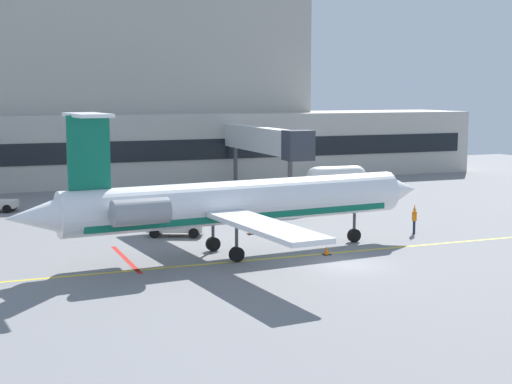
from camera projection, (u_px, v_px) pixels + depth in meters
The scene contains 10 objects.
ground at pixel (349, 266), 44.20m from camera, with size 120.00×120.00×0.11m.
terminal_building at pixel (127, 105), 84.62m from camera, with size 79.65×11.50×21.44m.
jet_bridge_west at pixel (265, 141), 73.68m from camera, with size 2.40×18.60×6.63m.
regional_jet at pixel (233, 203), 46.45m from camera, with size 27.69×22.83×8.87m.
pushback_tractor at pixel (307, 203), 63.09m from camera, with size 4.33×3.41×1.76m.
belt_loader at pixel (169, 221), 53.09m from camera, with size 4.25×3.23×2.32m.
fuel_tank at pixel (336, 176), 78.76m from camera, with size 6.50×2.29×2.31m.
marshaller at pixel (414, 219), 53.77m from camera, with size 0.53×0.74×2.04m.
safety_cone_alpha at pixel (251, 231), 53.73m from camera, with size 0.47×0.47×0.55m.
safety_cone_bravo at pixel (327, 251), 47.01m from camera, with size 0.47×0.47×0.55m.
Camera 1 is at (-20.97, -38.19, 10.13)m, focal length 53.28 mm.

